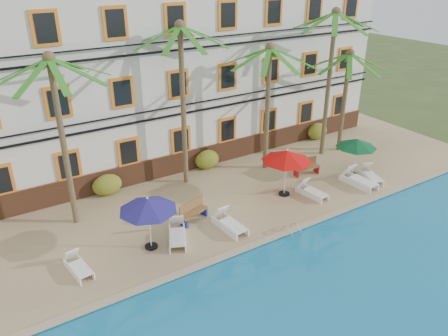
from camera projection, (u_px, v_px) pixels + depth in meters
ground at (281, 225)px, 20.05m from camera, size 100.00×100.00×0.00m
pool_deck at (223, 181)px, 23.81m from camera, size 30.00×12.00×0.25m
swimming_pool at (413, 319)px, 14.66m from camera, size 26.00×12.00×0.20m
pool_coping at (294, 229)px, 19.24m from camera, size 30.00×0.35×0.06m
hotel_building at (178, 67)px, 25.35m from camera, size 25.40×6.44×10.22m
palm_a at (59, 118)px, 17.70m from camera, size 4.63×4.63×7.64m
palm_b at (182, 83)px, 21.14m from camera, size 4.63×4.63×8.31m
palm_c at (268, 89)px, 23.07m from camera, size 4.63×4.63×7.02m
palm_d at (331, 64)px, 24.50m from camera, size 4.63×4.63×8.52m
palm_e at (346, 85)px, 25.65m from camera, size 4.63×4.63×6.21m
shrub_left at (107, 185)px, 21.90m from camera, size 1.50×0.90×1.10m
shrub_mid at (207, 159)px, 24.71m from camera, size 1.50×0.90×1.10m
shrub_right at (317, 131)px, 28.76m from camera, size 1.50×0.90×1.10m
umbrella_blue at (148, 205)px, 17.20m from camera, size 2.38×2.38×2.38m
umbrella_red at (287, 156)px, 21.23m from camera, size 2.50×2.50×2.50m
umbrella_green at (357, 143)px, 23.39m from camera, size 2.20×2.20×2.21m
lounger_a at (78, 266)px, 16.57m from camera, size 0.79×1.70×0.77m
lounger_b at (177, 234)px, 18.43m from camera, size 1.45×2.04×0.91m
lounger_c at (229, 223)px, 19.19m from camera, size 0.81×1.96×0.91m
lounger_d at (312, 191)px, 21.93m from camera, size 0.81×1.76×0.81m
lounger_e at (358, 179)px, 22.97m from camera, size 0.85×2.08×0.96m
lounger_f at (370, 175)px, 23.53m from camera, size 1.20×1.87×0.83m
bench_left at (192, 211)px, 19.77m from camera, size 1.57×0.90×0.93m
bench_right at (306, 166)px, 24.08m from camera, size 1.56×0.71×0.93m
pool_ladder at (291, 232)px, 19.04m from camera, size 0.54×0.74×0.74m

